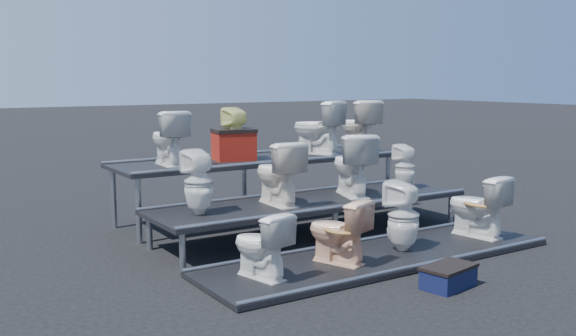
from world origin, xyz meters
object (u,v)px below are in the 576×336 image
red_crate (234,146)px  toilet_0 (261,245)px  toilet_8 (168,138)px  toilet_11 (359,125)px  toilet_6 (352,164)px  toilet_10 (317,127)px  step_stool (448,278)px  toilet_1 (338,231)px  toilet_2 (403,216)px  toilet_5 (278,173)px  toilet_7 (405,167)px  toilet_9 (236,134)px  toilet_4 (199,182)px  toilet_3 (477,206)px

red_crate → toilet_0: bearing=-102.3°
toilet_8 → toilet_11: bearing=-176.6°
toilet_6 → toilet_10: (0.36, 1.30, 0.39)m
red_crate → step_stool: bearing=-74.1°
red_crate → toilet_10: bearing=9.8°
toilet_1 → toilet_11: bearing=-151.8°
red_crate → toilet_2: bearing=-63.5°
toilet_6 → toilet_5: bearing=18.9°
toilet_10 → toilet_11: bearing=158.8°
toilet_0 → toilet_7: toilet_7 is taller
toilet_7 → toilet_9: (-1.95, 1.30, 0.46)m
toilet_0 → toilet_4: size_ratio=0.89×
toilet_1 → toilet_9: bearing=-113.8°
toilet_6 → red_crate: size_ratio=1.54×
toilet_8 → toilet_11: 3.17m
toilet_2 → toilet_8: size_ratio=1.11×
toilet_0 → toilet_6: bearing=-161.0°
toilet_11 → toilet_10: bearing=9.7°
toilet_0 → toilet_1: (0.94, 0.00, 0.02)m
step_stool → toilet_4: bearing=111.3°
toilet_3 → toilet_10: 2.78m
toilet_3 → step_stool: toilet_3 is taller
toilet_0 → toilet_6: toilet_6 is taller
toilet_9 → toilet_11: 2.17m
toilet_4 → toilet_5: size_ratio=0.94×
toilet_6 → toilet_7: (0.94, 0.00, -0.10)m
toilet_3 → toilet_5: bearing=-39.6°
toilet_4 → toilet_10: size_ratio=0.92×
toilet_0 → toilet_2: size_ratio=0.83×
toilet_8 → toilet_11: (3.17, 0.00, 0.04)m
toilet_5 → step_stool: toilet_5 is taller
toilet_2 → toilet_9: (-0.72, 2.60, 0.77)m
toilet_4 → red_crate: (1.15, 1.32, 0.23)m
toilet_0 → toilet_6: (2.15, 1.30, 0.48)m
toilet_4 → red_crate: red_crate is taller
toilet_8 → toilet_2: bearing=126.9°
toilet_2 → toilet_9: size_ratio=1.08×
toilet_1 → toilet_3: size_ratio=0.90×
toilet_3 → toilet_5: (-2.06, 1.30, 0.41)m
toilet_1 → toilet_4: 1.68m
toilet_4 → toilet_8: (0.18, 1.30, 0.39)m
toilet_5 → step_stool: bearing=103.9°
toilet_3 → toilet_7: 1.34m
toilet_4 → toilet_9: size_ratio=1.00×
toilet_4 → toilet_6: 2.19m
toilet_3 → toilet_8: size_ratio=1.07×
toilet_0 → red_crate: bearing=-125.1°
toilet_3 → toilet_10: toilet_10 is taller
toilet_7 → toilet_10: (-0.58, 1.30, 0.49)m
toilet_9 → step_stool: size_ratio=1.39×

